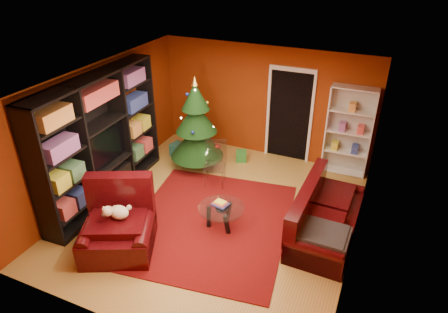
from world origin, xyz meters
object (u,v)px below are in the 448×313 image
at_px(gift_box_red, 215,149).
at_px(dog, 119,212).
at_px(media_unit, 101,140).
at_px(sofa, 328,212).
at_px(acrylic_chair, 215,167).
at_px(rug, 210,223).
at_px(christmas_tree, 196,124).
at_px(coffee_table, 221,217).
at_px(gift_box_green, 241,156).
at_px(armchair, 117,226).
at_px(white_bookshelf, 349,132).
at_px(gift_box_teal, 178,150).

distance_m(gift_box_red, dog, 3.73).
xyz_separation_m(media_unit, sofa, (4.29, 0.53, -0.79)).
bearing_deg(sofa, acrylic_chair, 76.67).
bearing_deg(sofa, rug, 107.31).
bearing_deg(sofa, christmas_tree, 70.10).
bearing_deg(christmas_tree, coffee_table, -52.17).
xyz_separation_m(dog, coffee_table, (1.30, 1.15, -0.50)).
xyz_separation_m(gift_box_green, armchair, (-0.75, -3.65, 0.36)).
bearing_deg(coffee_table, white_bookshelf, 59.36).
bearing_deg(gift_box_red, media_unit, -116.50).
bearing_deg(white_bookshelf, gift_box_green, -169.73).
xyz_separation_m(media_unit, christmas_tree, (1.12, 1.78, -0.21)).
xyz_separation_m(gift_box_green, dog, (-0.73, -3.59, 0.59)).
bearing_deg(coffee_table, armchair, -137.40).
bearing_deg(armchair, coffee_table, 17.77).
relative_size(gift_box_green, sofa, 0.11).
xyz_separation_m(white_bookshelf, sofa, (0.07, -2.30, -0.53)).
xyz_separation_m(sofa, coffee_table, (-1.77, -0.57, -0.24)).
xyz_separation_m(white_bookshelf, dog, (-3.00, -4.02, -0.27)).
distance_m(gift_box_green, sofa, 3.01).
xyz_separation_m(dog, sofa, (3.07, 1.72, -0.26)).
height_order(gift_box_teal, sofa, sofa).
xyz_separation_m(christmas_tree, sofa, (3.18, -1.25, -0.57)).
xyz_separation_m(media_unit, gift_box_green, (1.95, 2.39, -1.13)).
bearing_deg(gift_box_teal, acrylic_chair, -31.71).
height_order(white_bookshelf, coffee_table, white_bookshelf).
bearing_deg(sofa, gift_box_teal, 70.20).
distance_m(coffee_table, acrylic_chair, 1.42).
bearing_deg(media_unit, armchair, -48.67).
bearing_deg(dog, acrylic_chair, 50.83).
distance_m(white_bookshelf, dog, 5.02).
bearing_deg(armchair, acrylic_chair, 50.66).
bearing_deg(rug, coffee_table, -1.65).
bearing_deg(christmas_tree, gift_box_teal, 159.14).
relative_size(gift_box_teal, gift_box_green, 1.29).
relative_size(white_bookshelf, armchair, 1.66).
distance_m(media_unit, sofa, 4.40).
xyz_separation_m(gift_box_teal, armchair, (0.73, -3.28, 0.32)).
height_order(christmas_tree, dog, christmas_tree).
bearing_deg(acrylic_chair, gift_box_green, 67.53).
relative_size(rug, sofa, 1.51).
distance_m(rug, gift_box_teal, 2.76).
bearing_deg(acrylic_chair, armchair, -121.24).
bearing_deg(gift_box_teal, sofa, -21.37).
relative_size(media_unit, gift_box_red, 15.77).
bearing_deg(rug, armchair, -131.96).
bearing_deg(armchair, media_unit, 108.84).
bearing_deg(gift_box_red, rug, -67.09).
xyz_separation_m(gift_box_red, coffee_table, (1.29, -2.52, 0.12)).
distance_m(media_unit, acrylic_chair, 2.32).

